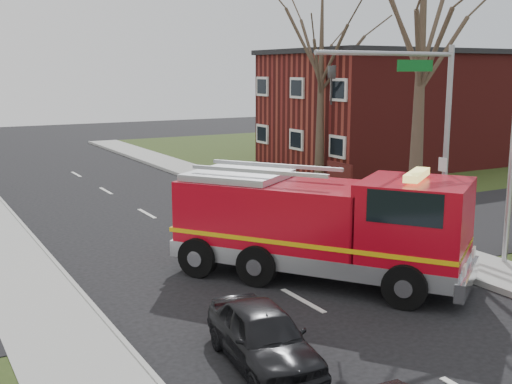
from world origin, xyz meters
TOP-DOWN VIEW (x-y plane):
  - ground at (0.00, 0.00)m, footprint 120.00×120.00m
  - sidewalk_right at (6.20, 0.00)m, footprint 2.40×80.00m
  - sidewalk_left at (-6.20, 0.00)m, footprint 2.40×80.00m
  - brick_building at (19.00, 18.00)m, footprint 15.40×10.40m
  - health_center_sign at (10.50, 12.50)m, footprint 0.12×2.00m
  - bare_tree_near at (9.50, 6.00)m, footprint 6.00×6.00m
  - bare_tree_far at (11.00, 15.00)m, footprint 5.25×5.25m
  - traffic_signal_mast at (5.21, 1.50)m, footprint 5.29×0.18m
  - fire_engine at (1.52, 1.28)m, footprint 7.13×8.44m
  - parked_car_maroon at (-2.80, -2.75)m, footprint 2.01×3.93m

SIDE VIEW (x-z plane):
  - ground at x=0.00m, z-range 0.00..0.00m
  - sidewalk_right at x=6.20m, z-range 0.00..0.15m
  - sidewalk_left at x=-6.20m, z-range 0.00..0.15m
  - parked_car_maroon at x=-2.80m, z-range 0.00..1.28m
  - health_center_sign at x=10.50m, z-range 0.18..1.58m
  - fire_engine at x=1.52m, z-range -0.16..3.20m
  - brick_building at x=19.00m, z-range 0.03..7.28m
  - traffic_signal_mast at x=5.21m, z-range 1.31..8.11m
  - bare_tree_far at x=11.00m, z-range 1.24..11.74m
  - bare_tree_near at x=9.50m, z-range 1.41..13.41m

